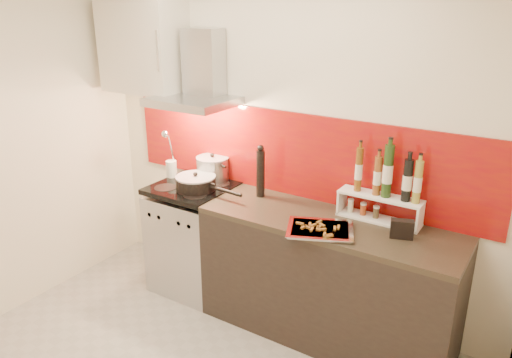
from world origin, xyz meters
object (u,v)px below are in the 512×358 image
Objects in this scene: range_stove at (195,238)px; baking_tray at (320,229)px; stock_pot at (213,168)px; saute_pan at (196,183)px; counter at (327,279)px; pepper_mill at (261,172)px.

range_stove is 1.31m from baking_tray.
baking_tray is at bearing -18.25° from stock_pot.
baking_tray is at bearing -6.71° from saute_pan.
stock_pot is 0.52× the size of baking_tray.
saute_pan is at bearing -28.24° from range_stove.
counter is at bearing -9.87° from stock_pot.
stock_pot is at bearing 170.13° from counter.
baking_tray is (1.21, -0.18, 0.47)m from range_stove.
stock_pot reaches higher than range_stove.
range_stove is 0.60m from stock_pot.
saute_pan reaches higher than range_stove.
pepper_mill is 0.74m from baking_tray.
range_stove is at bearing 171.66° from baking_tray.
pepper_mill is at bearing 168.90° from counter.
pepper_mill is (0.56, 0.13, 0.65)m from range_stove.
stock_pot is at bearing 96.68° from saute_pan.
range_stove reaches higher than counter.
range_stove is at bearing 151.76° from saute_pan.
range_stove is 1.20m from counter.
baking_tray reaches higher than range_stove.
stock_pot is (-1.15, 0.20, 0.56)m from counter.
range_stove is 1.76× the size of baking_tray.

